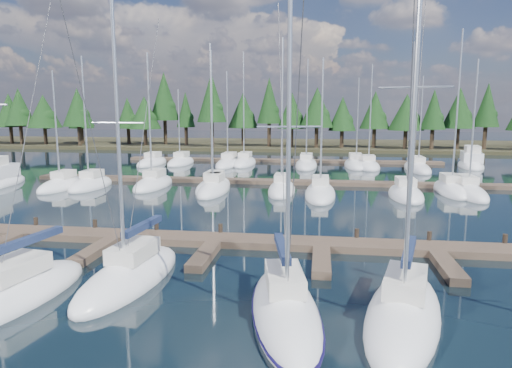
% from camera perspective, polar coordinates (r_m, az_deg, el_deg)
% --- Properties ---
extents(ground, '(260.00, 260.00, 0.00)m').
position_cam_1_polar(ground, '(38.17, -0.87, -2.29)').
color(ground, black).
rests_on(ground, ground).
extents(far_shore, '(220.00, 30.00, 0.60)m').
position_cam_1_polar(far_shore, '(97.39, 4.66, 4.93)').
color(far_shore, '#2F2C1A').
rests_on(far_shore, ground).
extents(main_dock, '(44.00, 6.13, 0.90)m').
position_cam_1_polar(main_dock, '(26.07, -5.23, -7.37)').
color(main_dock, brown).
rests_on(main_dock, ground).
extents(back_docks, '(50.00, 21.80, 0.40)m').
position_cam_1_polar(back_docks, '(57.30, 2.18, 1.81)').
color(back_docks, brown).
rests_on(back_docks, ground).
extents(front_sailboat_2, '(4.19, 8.83, 14.23)m').
position_cam_1_polar(front_sailboat_2, '(21.22, -28.67, -12.22)').
color(front_sailboat_2, silver).
rests_on(front_sailboat_2, ground).
extents(front_sailboat_3, '(3.39, 8.37, 12.94)m').
position_cam_1_polar(front_sailboat_3, '(21.60, -15.46, -11.02)').
color(front_sailboat_3, silver).
rests_on(front_sailboat_3, ground).
extents(front_sailboat_4, '(4.05, 8.93, 12.87)m').
position_cam_1_polar(front_sailboat_4, '(17.66, 3.69, -15.41)').
color(front_sailboat_4, silver).
rests_on(front_sailboat_4, ground).
extents(front_sailboat_5, '(4.57, 8.81, 15.24)m').
position_cam_1_polar(front_sailboat_5, '(18.17, 17.96, -15.06)').
color(front_sailboat_5, silver).
rests_on(front_sailboat_5, ground).
extents(back_sailboat_rows, '(41.04, 32.39, 16.14)m').
position_cam_1_polar(back_sailboat_rows, '(52.99, 2.26, 1.26)').
color(back_sailboat_rows, silver).
rests_on(back_sailboat_rows, ground).
extents(motor_yacht_right, '(4.78, 9.85, 4.73)m').
position_cam_1_polar(motor_yacht_right, '(68.30, 25.28, 2.40)').
color(motor_yacht_right, silver).
rests_on(motor_yacht_right, ground).
extents(tree_line, '(185.41, 11.81, 14.53)m').
position_cam_1_polar(tree_line, '(87.13, 5.69, 9.13)').
color(tree_line, black).
rests_on(tree_line, far_shore).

